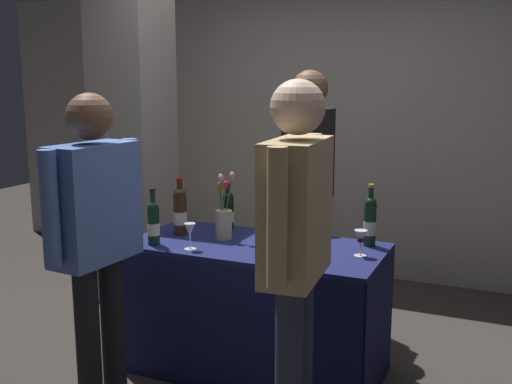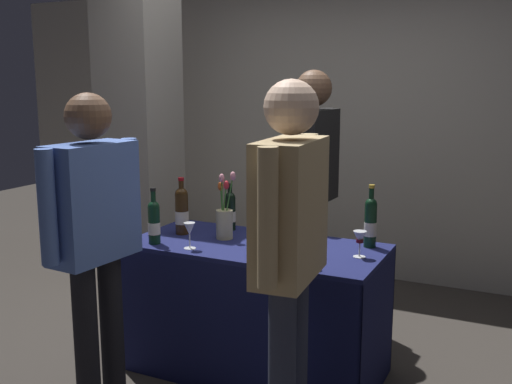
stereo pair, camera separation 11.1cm
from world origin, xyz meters
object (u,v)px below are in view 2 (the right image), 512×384
object	(u,v)px
display_bottle_0	(370,221)
wine_glass_near_vendor	(360,238)
flower_vase	(225,219)
taster_foreground_right	(94,226)
featured_wine_bottle	(230,210)
concrete_pillar	(139,111)
tasting_table	(256,285)
wine_glass_mid	(189,230)
vendor_presenter	(312,174)

from	to	relation	value
display_bottle_0	wine_glass_near_vendor	xyz separation A→B (m)	(0.00, -0.21, -0.04)
flower_vase	taster_foreground_right	bearing A→B (deg)	-112.46
featured_wine_bottle	concrete_pillar	bearing A→B (deg)	153.84
concrete_pillar	display_bottle_0	world-z (taller)	concrete_pillar
tasting_table	featured_wine_bottle	xyz separation A→B (m)	(-0.29, 0.23, 0.37)
display_bottle_0	wine_glass_mid	distance (m)	1.00
featured_wine_bottle	taster_foreground_right	distance (m)	0.98
vendor_presenter	featured_wine_bottle	bearing A→B (deg)	-26.94
flower_vase	vendor_presenter	world-z (taller)	vendor_presenter
concrete_pillar	display_bottle_0	size ratio (longest dim) A/B	8.25
tasting_table	featured_wine_bottle	world-z (taller)	featured_wine_bottle
flower_vase	taster_foreground_right	distance (m)	0.82
taster_foreground_right	wine_glass_mid	bearing A→B (deg)	-21.99
display_bottle_0	vendor_presenter	xyz separation A→B (m)	(-0.55, 0.56, 0.15)
wine_glass_near_vendor	flower_vase	xyz separation A→B (m)	(-0.81, 0.02, 0.02)
concrete_pillar	taster_foreground_right	xyz separation A→B (m)	(0.80, -1.46, -0.47)
concrete_pillar	taster_foreground_right	distance (m)	1.73
taster_foreground_right	flower_vase	bearing A→B (deg)	-18.00
concrete_pillar	featured_wine_bottle	xyz separation A→B (m)	(1.04, -0.51, -0.56)
wine_glass_mid	taster_foreground_right	bearing A→B (deg)	-116.45
featured_wine_bottle	vendor_presenter	size ratio (longest dim) A/B	0.17
concrete_pillar	featured_wine_bottle	bearing A→B (deg)	-26.16
vendor_presenter	taster_foreground_right	world-z (taller)	vendor_presenter
flower_vase	vendor_presenter	xyz separation A→B (m)	(0.26, 0.76, 0.18)
tasting_table	wine_glass_near_vendor	bearing A→B (deg)	1.33
wine_glass_mid	taster_foreground_right	size ratio (longest dim) A/B	0.09
wine_glass_near_vendor	wine_glass_mid	size ratio (longest dim) A/B	0.96
taster_foreground_right	vendor_presenter	bearing A→B (deg)	-16.11
wine_glass_mid	display_bottle_0	bearing A→B (deg)	27.81
wine_glass_near_vendor	taster_foreground_right	xyz separation A→B (m)	(-1.13, -0.74, 0.11)
wine_glass_near_vendor	vendor_presenter	bearing A→B (deg)	125.66
concrete_pillar	display_bottle_0	xyz separation A→B (m)	(1.92, -0.51, -0.54)
wine_glass_mid	flower_vase	xyz separation A→B (m)	(0.07, 0.27, 0.01)
tasting_table	wine_glass_near_vendor	world-z (taller)	wine_glass_near_vendor
tasting_table	wine_glass_near_vendor	distance (m)	0.69
display_bottle_0	tasting_table	bearing A→B (deg)	-158.96
wine_glass_near_vendor	flower_vase	world-z (taller)	flower_vase
tasting_table	vendor_presenter	size ratio (longest dim) A/B	0.82
concrete_pillar	taster_foreground_right	world-z (taller)	concrete_pillar
tasting_table	featured_wine_bottle	bearing A→B (deg)	141.66
display_bottle_0	taster_foreground_right	xyz separation A→B (m)	(-1.12, -0.95, 0.07)
taster_foreground_right	tasting_table	bearing A→B (deg)	-31.83
vendor_presenter	flower_vase	bearing A→B (deg)	-15.71
wine_glass_near_vendor	vendor_presenter	distance (m)	0.98
display_bottle_0	wine_glass_near_vendor	world-z (taller)	display_bottle_0
concrete_pillar	wine_glass_near_vendor	world-z (taller)	concrete_pillar
concrete_pillar	wine_glass_near_vendor	size ratio (longest dim) A/B	20.68
featured_wine_bottle	vendor_presenter	bearing A→B (deg)	60.12
featured_wine_bottle	display_bottle_0	world-z (taller)	display_bottle_0
display_bottle_0	flower_vase	distance (m)	0.83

